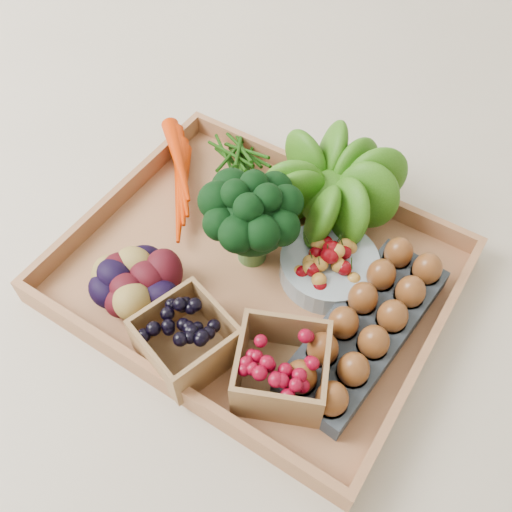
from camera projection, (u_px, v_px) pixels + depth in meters
The scene contains 10 objects.
ground at pixel (256, 279), 0.88m from camera, with size 4.00×4.00×0.00m, color beige.
tray at pixel (256, 276), 0.87m from camera, with size 0.55×0.45×0.01m, color #B0754A.
carrots at pixel (182, 173), 0.96m from camera, with size 0.20×0.15×0.05m, color #C72A00, non-canonical shape.
lettuce at pixel (332, 182), 0.88m from camera, with size 0.15×0.15×0.15m, color #24550D.
broccoli at pixel (252, 233), 0.84m from camera, with size 0.15×0.15×0.12m, color black, non-canonical shape.
cherry_bowl at pixel (329, 267), 0.85m from camera, with size 0.15×0.15×0.04m, color #8C9EA5.
egg_carton at pixel (365, 330), 0.79m from camera, with size 0.10×0.30×0.03m, color #3B424B.
potatoes at pixel (131, 275), 0.81m from camera, with size 0.15×0.15×0.09m, color #37080F, non-canonical shape.
punnet_blackberry at pixel (186, 340), 0.76m from camera, with size 0.11×0.11×0.08m, color black.
punnet_raspberry at pixel (282, 368), 0.73m from camera, with size 0.12×0.12×0.08m, color maroon.
Camera 1 is at (0.27, -0.42, 0.73)m, focal length 40.00 mm.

